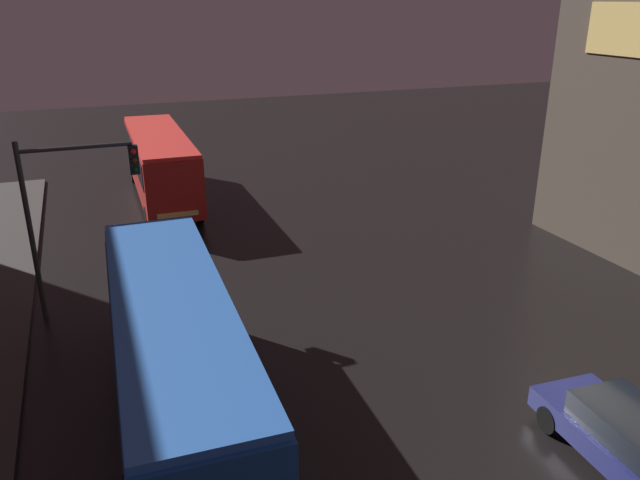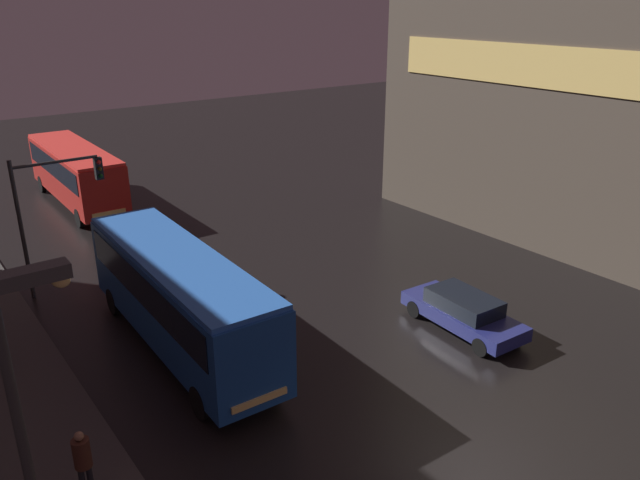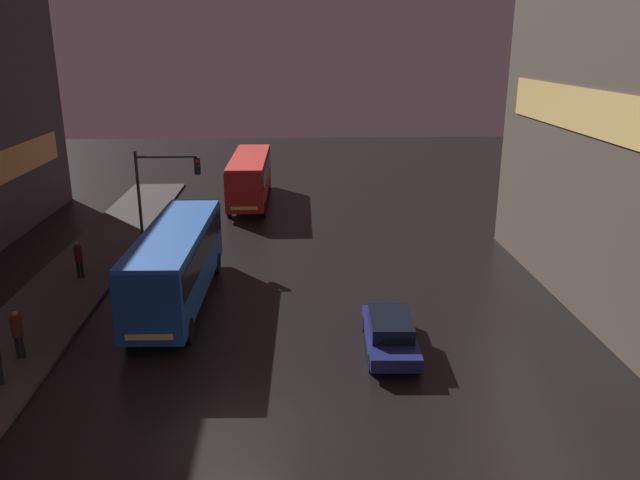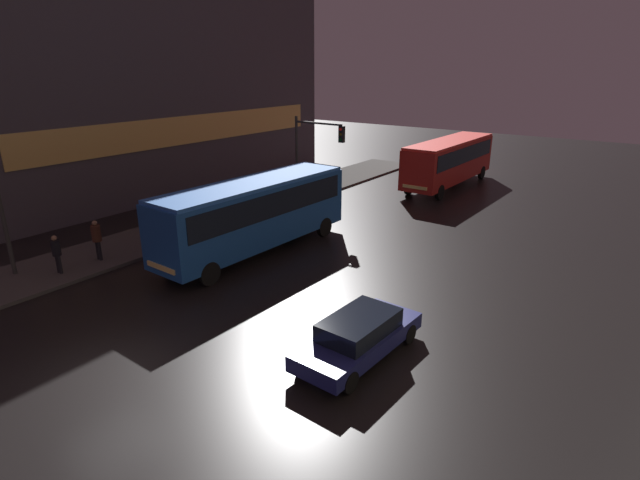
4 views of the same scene
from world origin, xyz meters
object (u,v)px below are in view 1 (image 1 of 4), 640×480
(bus_near, at_px, (175,350))
(traffic_light_main, at_px, (70,197))
(bus_far, at_px, (160,160))
(car_taxi, at_px, (634,443))

(bus_near, distance_m, traffic_light_main, 7.59)
(bus_far, relative_size, car_taxi, 2.26)
(bus_far, xyz_separation_m, traffic_light_main, (-3.98, -11.10, 1.76))
(bus_near, height_order, bus_far, bus_near)
(bus_far, bearing_deg, bus_near, 84.36)
(traffic_light_main, bearing_deg, car_taxi, -48.55)
(bus_near, height_order, traffic_light_main, traffic_light_main)
(bus_far, bearing_deg, traffic_light_main, 71.14)
(bus_near, xyz_separation_m, traffic_light_main, (-1.90, 7.15, 1.70))
(bus_far, height_order, traffic_light_main, traffic_light_main)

